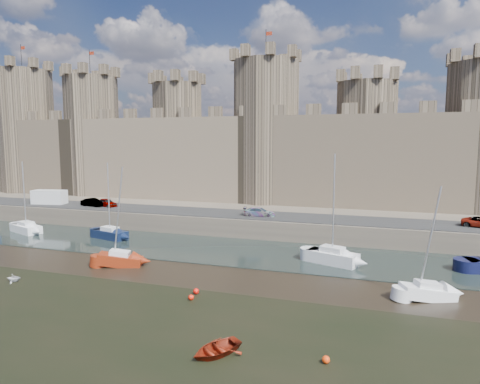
{
  "coord_description": "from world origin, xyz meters",
  "views": [
    {
      "loc": [
        20.24,
        -21.33,
        12.64
      ],
      "look_at": [
        6.08,
        22.0,
        7.15
      ],
      "focal_mm": 32.0,
      "sensor_mm": 36.0,
      "label": 1
    }
  ],
  "objects_px": {
    "car_1": "(93,203)",
    "sailboat_5": "(428,291)",
    "van": "(49,197)",
    "sailboat_4": "(120,259)",
    "car_0": "(107,203)",
    "sailboat_0": "(26,228)",
    "sailboat_2": "(332,256)",
    "car_2": "(259,212)",
    "sailboat_1": "(110,233)"
  },
  "relations": [
    {
      "from": "van",
      "to": "sailboat_5",
      "type": "relative_size",
      "value": 0.57
    },
    {
      "from": "car_1",
      "to": "car_2",
      "type": "xyz_separation_m",
      "value": [
        26.66,
        -0.26,
        -0.04
      ]
    },
    {
      "from": "car_1",
      "to": "sailboat_0",
      "type": "height_order",
      "value": "sailboat_0"
    },
    {
      "from": "car_2",
      "to": "sailboat_0",
      "type": "bearing_deg",
      "value": 100.09
    },
    {
      "from": "car_2",
      "to": "sailboat_4",
      "type": "height_order",
      "value": "sailboat_4"
    },
    {
      "from": "car_2",
      "to": "sailboat_0",
      "type": "distance_m",
      "value": 32.1
    },
    {
      "from": "car_0",
      "to": "van",
      "type": "bearing_deg",
      "value": 112.45
    },
    {
      "from": "car_0",
      "to": "sailboat_1",
      "type": "height_order",
      "value": "sailboat_1"
    },
    {
      "from": "sailboat_1",
      "to": "sailboat_2",
      "type": "bearing_deg",
      "value": 9.3
    },
    {
      "from": "van",
      "to": "sailboat_4",
      "type": "distance_m",
      "value": 31.56
    },
    {
      "from": "sailboat_4",
      "to": "sailboat_2",
      "type": "bearing_deg",
      "value": -0.69
    },
    {
      "from": "car_0",
      "to": "sailboat_0",
      "type": "distance_m",
      "value": 11.74
    },
    {
      "from": "car_1",
      "to": "car_0",
      "type": "bearing_deg",
      "value": -66.46
    },
    {
      "from": "car_0",
      "to": "van",
      "type": "relative_size",
      "value": 0.74
    },
    {
      "from": "van",
      "to": "sailboat_4",
      "type": "height_order",
      "value": "sailboat_4"
    },
    {
      "from": "car_1",
      "to": "sailboat_0",
      "type": "distance_m",
      "value": 10.32
    },
    {
      "from": "sailboat_0",
      "to": "sailboat_4",
      "type": "height_order",
      "value": "sailboat_4"
    },
    {
      "from": "sailboat_1",
      "to": "sailboat_2",
      "type": "height_order",
      "value": "sailboat_2"
    },
    {
      "from": "sailboat_1",
      "to": "sailboat_0",
      "type": "bearing_deg",
      "value": -163.55
    },
    {
      "from": "sailboat_1",
      "to": "sailboat_5",
      "type": "xyz_separation_m",
      "value": [
        36.77,
        -10.13,
        -0.1
      ]
    },
    {
      "from": "car_2",
      "to": "sailboat_1",
      "type": "bearing_deg",
      "value": 109.54
    },
    {
      "from": "van",
      "to": "sailboat_4",
      "type": "relative_size",
      "value": 0.52
    },
    {
      "from": "car_2",
      "to": "sailboat_5",
      "type": "height_order",
      "value": "sailboat_5"
    },
    {
      "from": "car_0",
      "to": "sailboat_5",
      "type": "bearing_deg",
      "value": -94.49
    },
    {
      "from": "van",
      "to": "sailboat_0",
      "type": "bearing_deg",
      "value": -75.35
    },
    {
      "from": "car_2",
      "to": "sailboat_0",
      "type": "relative_size",
      "value": 0.43
    },
    {
      "from": "car_2",
      "to": "van",
      "type": "height_order",
      "value": "van"
    },
    {
      "from": "car_1",
      "to": "sailboat_5",
      "type": "distance_m",
      "value": 49.6
    },
    {
      "from": "sailboat_0",
      "to": "sailboat_1",
      "type": "height_order",
      "value": "sailboat_1"
    },
    {
      "from": "sailboat_1",
      "to": "sailboat_2",
      "type": "xyz_separation_m",
      "value": [
        28.46,
        -2.55,
        0.1
      ]
    },
    {
      "from": "car_1",
      "to": "sailboat_2",
      "type": "xyz_separation_m",
      "value": [
        37.51,
        -11.25,
        -2.28
      ]
    },
    {
      "from": "car_2",
      "to": "sailboat_1",
      "type": "relative_size",
      "value": 0.43
    },
    {
      "from": "car_1",
      "to": "car_2",
      "type": "distance_m",
      "value": 26.66
    },
    {
      "from": "car_0",
      "to": "car_1",
      "type": "relative_size",
      "value": 0.97
    },
    {
      "from": "car_1",
      "to": "sailboat_1",
      "type": "bearing_deg",
      "value": -124.76
    },
    {
      "from": "car_2",
      "to": "van",
      "type": "relative_size",
      "value": 0.81
    },
    {
      "from": "sailboat_0",
      "to": "van",
      "type": "bearing_deg",
      "value": 134.61
    },
    {
      "from": "sailboat_2",
      "to": "car_2",
      "type": "bearing_deg",
      "value": 154.26
    },
    {
      "from": "car_0",
      "to": "car_1",
      "type": "bearing_deg",
      "value": 123.79
    },
    {
      "from": "van",
      "to": "sailboat_2",
      "type": "distance_m",
      "value": 47.18
    },
    {
      "from": "car_0",
      "to": "sailboat_2",
      "type": "bearing_deg",
      "value": -89.01
    },
    {
      "from": "car_1",
      "to": "sailboat_2",
      "type": "bearing_deg",
      "value": -97.57
    },
    {
      "from": "sailboat_0",
      "to": "sailboat_2",
      "type": "distance_m",
      "value": 41.64
    },
    {
      "from": "sailboat_5",
      "to": "van",
      "type": "bearing_deg",
      "value": 138.7
    },
    {
      "from": "van",
      "to": "sailboat_2",
      "type": "xyz_separation_m",
      "value": [
        45.74,
        -11.23,
        -2.76
      ]
    },
    {
      "from": "sailboat_1",
      "to": "sailboat_2",
      "type": "relative_size",
      "value": 0.87
    },
    {
      "from": "car_0",
      "to": "sailboat_1",
      "type": "distance_m",
      "value": 11.82
    },
    {
      "from": "van",
      "to": "sailboat_2",
      "type": "height_order",
      "value": "sailboat_2"
    },
    {
      "from": "van",
      "to": "sailboat_4",
      "type": "xyz_separation_m",
      "value": [
        25.36,
        -18.56,
        -2.9
      ]
    },
    {
      "from": "car_0",
      "to": "sailboat_4",
      "type": "xyz_separation_m",
      "value": [
        15.06,
        -19.11,
        -2.41
      ]
    }
  ]
}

